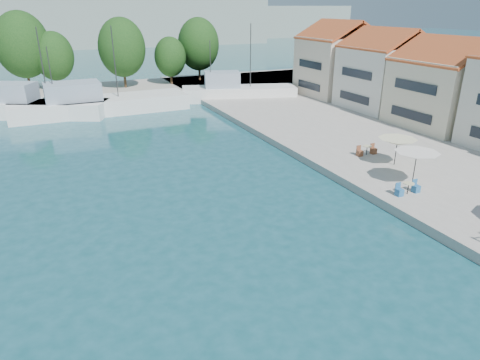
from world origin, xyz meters
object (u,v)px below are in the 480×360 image
trawler_02 (32,107)px  umbrella_white (417,155)px  trawler_03 (97,104)px  umbrella_cream (397,142)px  trawler_04 (236,92)px

trawler_02 → umbrella_white: trawler_02 is taller
trawler_03 → umbrella_cream: size_ratio=7.09×
trawler_02 → trawler_03: bearing=14.9°
umbrella_white → umbrella_cream: umbrella_white is taller
umbrella_white → umbrella_cream: 3.87m
trawler_04 → umbrella_cream: (0.04, -29.82, 1.35)m
trawler_04 → umbrella_cream: bearing=-72.9°
trawler_02 → umbrella_cream: size_ratio=5.71×
trawler_02 → trawler_04: (25.13, -1.11, 0.00)m
trawler_04 → umbrella_cream: size_ratio=5.47×
trawler_02 → umbrella_cream: 39.89m
trawler_02 → trawler_04: size_ratio=1.04×
umbrella_cream → umbrella_white: bearing=-115.3°
trawler_02 → trawler_03: size_ratio=0.81×
trawler_02 → trawler_04: 25.15m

